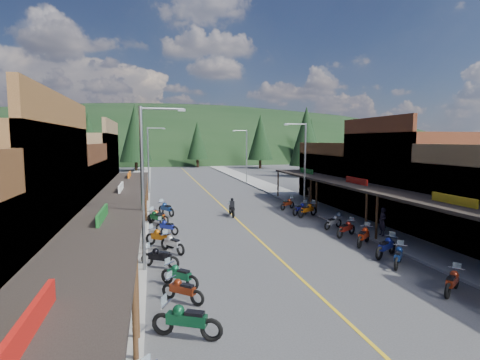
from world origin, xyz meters
TOP-DOWN VIEW (x-y plane):
  - ground at (0.00, 0.00)m, footprint 220.00×220.00m
  - centerline at (0.00, 20.00)m, footprint 0.15×90.00m
  - sidewalk_west at (-8.70, 20.00)m, footprint 3.40×94.00m
  - sidewalk_east at (8.70, 20.00)m, footprint 3.40×94.00m
  - shop_west_2 at (-13.75, 1.70)m, footprint 10.90×9.00m
  - shop_west_3 at (-13.78, 11.30)m, footprint 10.90×10.20m
  - shop_east_2 at (13.78, 1.70)m, footprint 10.90×9.00m
  - shop_east_3 at (13.75, 11.30)m, footprint 10.90×10.20m
  - streetlight_0 at (-6.95, -6.00)m, footprint 2.16×0.18m
  - streetlight_1 at (-6.95, 22.00)m, footprint 2.16×0.18m
  - streetlight_2 at (6.95, 8.00)m, footprint 2.16×0.18m
  - streetlight_3 at (6.95, 30.00)m, footprint 2.16×0.18m
  - ridge_hill at (0.00, 135.00)m, footprint 310.00×140.00m
  - pine_1 at (-24.00, 70.00)m, footprint 5.88×5.88m
  - pine_2 at (-10.00, 58.00)m, footprint 6.72×6.72m
  - pine_3 at (4.00, 66.00)m, footprint 5.04×5.04m
  - pine_4 at (18.00, 60.00)m, footprint 5.88×5.88m
  - pine_5 at (34.00, 72.00)m, footprint 6.72×6.72m
  - pine_6 at (46.00, 64.00)m, footprint 5.04×5.04m
  - pine_7 at (-32.00, 76.00)m, footprint 5.88×5.88m
  - pine_8 at (-22.00, 40.00)m, footprint 4.48×4.48m
  - pine_9 at (24.00, 45.00)m, footprint 4.93×4.93m
  - pine_10 at (-18.00, 50.00)m, footprint 5.38×5.38m
  - pine_11 at (20.00, 38.00)m, footprint 5.82×5.82m
  - bike_west_2 at (-5.65, -12.54)m, footprint 2.45×1.74m
  - bike_west_3 at (-5.57, -9.77)m, footprint 1.91×1.79m
  - bike_west_4 at (-5.58, -8.14)m, footprint 1.92×1.92m
  - bike_west_5 at (-6.36, -5.41)m, footprint 2.15×1.72m
  - bike_west_6 at (-5.61, -2.96)m, footprint 1.74×2.15m
  - bike_west_7 at (-6.23, -1.54)m, footprint 2.19×2.02m
  - bike_west_8 at (-5.75, 1.53)m, footprint 1.86×1.85m
  - bike_west_9 at (-6.43, 4.59)m, footprint 1.84×2.17m
  - bike_west_10 at (-6.26, 5.09)m, footprint 1.96×2.05m
  - bike_west_11 at (-5.56, 8.04)m, footprint 1.80×2.41m
  - bike_east_3 at (5.51, -11.49)m, footprint 2.03×1.69m
  - bike_east_4 at (5.50, -7.95)m, footprint 1.90×1.97m
  - bike_east_5 at (5.84, -6.42)m, footprint 2.28×1.77m
  - bike_east_6 at (5.91, -4.06)m, footprint 2.17×2.09m
  - bike_east_7 at (5.91, -1.92)m, footprint 2.18×1.68m
  - bike_east_8 at (6.11, 0.32)m, footprint 2.00×1.44m
  - bike_east_9 at (6.02, 4.75)m, footprint 2.39×1.75m
  - bike_east_10 at (5.78, 5.69)m, footprint 2.15×1.72m
  - bike_east_11 at (5.59, 8.38)m, footprint 2.09×1.77m
  - rider_on_bike at (-0.15, 6.47)m, footprint 0.78×2.15m
  - pedestrian_east_a at (8.06, -2.76)m, footprint 0.48×0.71m
  - pedestrian_east_b at (8.14, 9.43)m, footprint 0.99×0.84m

SIDE VIEW (x-z plane):
  - ground at x=0.00m, z-range 0.00..0.00m
  - ridge_hill at x=0.00m, z-range -30.00..30.00m
  - centerline at x=0.00m, z-range 0.00..0.01m
  - sidewalk_west at x=-8.70m, z-range 0.00..0.15m
  - sidewalk_east at x=8.70m, z-range 0.00..0.15m
  - bike_east_8 at x=6.11m, z-range 0.00..1.09m
  - bike_west_3 at x=-5.57m, z-range 0.00..1.12m
  - bike_west_8 at x=-5.75m, z-range 0.00..1.12m
  - bike_east_3 at x=5.51m, z-range 0.00..1.15m
  - bike_west_4 at x=-5.58m, z-range 0.00..1.16m
  - bike_east_4 at x=5.50m, z-range 0.00..1.17m
  - bike_east_11 at x=5.59m, z-range 0.00..1.18m
  - bike_east_10 at x=5.78m, z-range 0.00..1.20m
  - bike_west_5 at x=-6.36m, z-range 0.00..1.20m
  - bike_west_6 at x=-5.61m, z-range 0.00..1.20m
  - bike_east_7 at x=5.91m, z-range 0.00..1.21m
  - bike_west_10 at x=-6.26m, z-range 0.00..1.22m
  - bike_west_9 at x=-6.43m, z-range 0.00..1.23m
  - bike_east_5 at x=5.84m, z-range 0.00..1.27m
  - bike_west_7 at x=-6.23m, z-range 0.00..1.28m
  - bike_east_6 at x=5.91m, z-range 0.00..1.29m
  - rider_on_bike at x=-0.15m, z-range -0.16..1.46m
  - bike_east_9 at x=6.02m, z-range 0.00..1.32m
  - bike_west_11 at x=-5.56m, z-range 0.00..1.33m
  - bike_west_2 at x=-5.65m, z-range 0.00..1.34m
  - pedestrian_east_b at x=8.14m, z-range 0.15..1.92m
  - pedestrian_east_a at x=8.06m, z-range 0.15..2.04m
  - shop_east_3 at x=13.75m, z-range -0.57..5.63m
  - shop_west_2 at x=-13.75m, z-range -0.57..5.63m
  - shop_east_2 at x=13.78m, z-range -0.58..7.62m
  - shop_west_3 at x=-13.78m, z-range -0.58..7.62m
  - streetlight_0 at x=-6.95m, z-range 0.46..8.46m
  - streetlight_1 at x=-6.95m, z-range 0.46..8.46m
  - streetlight_2 at x=6.95m, z-range 0.46..8.46m
  - streetlight_3 at x=6.95m, z-range 0.46..8.46m
  - pine_8 at x=-22.00m, z-range 0.98..10.98m
  - pine_9 at x=24.00m, z-range 0.98..11.78m
  - pine_3 at x=4.00m, z-range 0.98..11.98m
  - pine_6 at x=46.00m, z-range 0.98..11.98m
  - pine_10 at x=-18.00m, z-range 0.98..12.58m
  - pine_11 at x=20.00m, z-range 0.99..13.39m
  - pine_1 at x=-24.00m, z-range 0.99..13.49m
  - pine_4 at x=18.00m, z-range 0.99..13.49m
  - pine_7 at x=-32.00m, z-range 0.99..13.49m
  - pine_2 at x=-10.00m, z-range 0.99..14.99m
  - pine_5 at x=34.00m, z-range 0.99..14.99m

